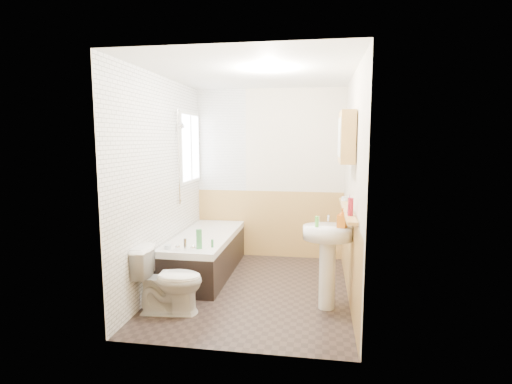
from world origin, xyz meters
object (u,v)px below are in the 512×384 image
at_px(sink, 328,250).
at_px(medicine_cabinet, 346,137).
at_px(toilet, 169,280).
at_px(pine_shelf, 347,209).
at_px(bathtub, 205,253).

distance_m(sink, medicine_cabinet, 1.20).
relative_size(sink, medicine_cabinet, 1.66).
xyz_separation_m(toilet, pine_shelf, (1.80, 0.56, 0.69)).
height_order(bathtub, pine_shelf, pine_shelf).
distance_m(bathtub, medicine_cabinet, 2.39).
xyz_separation_m(toilet, medicine_cabinet, (1.77, 0.60, 1.45)).
relative_size(bathtub, sink, 1.79).
xyz_separation_m(bathtub, sink, (1.57, -0.86, 0.35)).
height_order(toilet, pine_shelf, pine_shelf).
bearing_deg(bathtub, sink, -28.78).
distance_m(toilet, medicine_cabinet, 2.37).
xyz_separation_m(toilet, sink, (1.60, 0.36, 0.29)).
distance_m(bathtub, pine_shelf, 2.03).
bearing_deg(pine_shelf, bathtub, 159.42).
bearing_deg(pine_shelf, toilet, -162.82).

